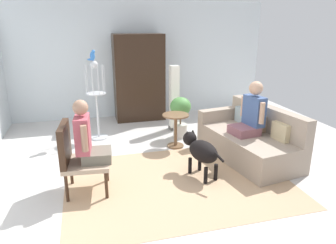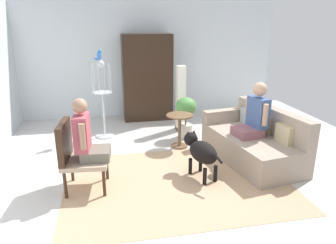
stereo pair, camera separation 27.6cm
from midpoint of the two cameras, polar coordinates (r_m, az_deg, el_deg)
The scene contains 14 objects.
ground_plane at distance 4.96m, azimuth -0.41°, elevation -9.13°, with size 7.94×7.94×0.00m, color beige.
back_wall at distance 7.78m, azimuth -6.86°, elevation 11.04°, with size 6.41×0.12×2.69m, color silver.
area_rug at distance 4.69m, azimuth 0.10°, elevation -10.72°, with size 3.18×2.35×0.01m, color tan.
couch at distance 5.53m, azimuth 13.13°, elevation -3.17°, with size 1.21×1.94×0.88m.
armchair at distance 4.43m, azimuth -18.00°, elevation -5.57°, with size 0.65×0.63×0.98m.
person_on_couch at distance 5.32m, azimuth 13.30°, elevation 1.51°, with size 0.52×0.55×0.87m.
person_on_armchair at distance 4.32m, azimuth -16.13°, elevation -2.75°, with size 0.48×0.53×0.84m.
round_end_table at distance 5.80m, azimuth 0.01°, elevation -0.81°, with size 0.48×0.48×0.62m.
dog at distance 4.72m, azimuth 4.30°, elevation -5.09°, with size 0.46×0.86×0.64m.
bird_cage_stand at distance 6.32m, azimuth -13.95°, elevation 3.51°, with size 0.37×0.37×1.53m.
parrot at distance 6.17m, azimuth -14.71°, elevation 11.49°, with size 0.17×0.10×0.20m.
potted_plant at distance 6.25m, azimuth 0.99°, elevation 1.69°, with size 0.41×0.41×0.82m.
column_lamp at distance 6.68m, azimuth -0.08°, elevation 4.22°, with size 0.20×0.20×1.37m.
armoire_cabinet at distance 7.43m, azimuth -6.33°, elevation 7.91°, with size 1.13×0.56×1.97m, color black.
Camera 1 is at (-1.25, -4.24, 2.24)m, focal length 33.90 mm.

